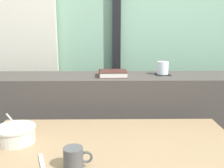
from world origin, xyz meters
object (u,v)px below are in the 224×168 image
Objects in this scene: soup_bowl at (16,135)px; fork_utensil at (42,164)px; ceramic_mug at (74,158)px; breakfast_table at (110,166)px; juice_glass at (163,68)px; closed_book at (113,73)px; coaster_square at (163,74)px.

soup_bowl is 1.11× the size of fork_utensil.
ceramic_mug is (0.13, -0.03, 0.04)m from fork_utensil.
juice_glass is at bearing 61.33° from breakfast_table.
closed_book is at bearing 79.04° from ceramic_mug.
ceramic_mug is (-0.51, -0.87, -0.20)m from juice_glass.
juice_glass is at bearing 59.64° from ceramic_mug.
coaster_square is at bearing 37.79° from soup_bowl.
ceramic_mug is at bearing -100.96° from closed_book.
fork_utensil is 1.50× the size of ceramic_mug.
juice_glass is at bearing 0.00° from coaster_square.
fork_utensil is at bearing -148.52° from breakfast_table.
fork_utensil is (-0.29, -0.80, -0.22)m from closed_book.
coaster_square reaches higher than ceramic_mug.
ceramic_mug is (-0.14, -0.19, 0.14)m from breakfast_table.
fork_utensil is at bearing -50.33° from soup_bowl.
coaster_square is (0.37, 0.68, 0.31)m from breakfast_table.
closed_book is 1.16× the size of fork_utensil.
ceramic_mug is at bearing -120.36° from coaster_square.
soup_bowl is 0.28m from fork_utensil.
breakfast_table is 10.69× the size of ceramic_mug.
breakfast_table is at bearing -6.26° from soup_bowl.
breakfast_table is at bearing 11.82° from fork_utensil.
fork_utensil is at bearing -109.88° from closed_book.
soup_bowl is (-0.44, 0.05, 0.14)m from breakfast_table.
fork_utensil is (-0.64, -0.84, -0.20)m from coaster_square.
fork_utensil is at bearing -127.13° from coaster_square.
breakfast_table is 0.33m from fork_utensil.
juice_glass is at bearing 7.00° from closed_book.
ceramic_mug is at bearing -37.92° from soup_bowl.
juice_glass reaches higher than closed_book.
soup_bowl is 1.68× the size of ceramic_mug.
closed_book is (-0.35, -0.04, -0.03)m from juice_glass.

